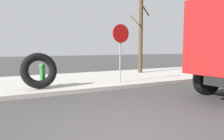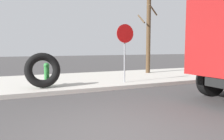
# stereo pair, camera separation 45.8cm
# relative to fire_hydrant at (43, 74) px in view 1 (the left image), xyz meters

# --- Properties ---
(ground_plane) EXTENTS (80.00, 80.00, 0.00)m
(ground_plane) POSITION_rel_fire_hydrant_xyz_m (0.30, -5.13, -0.62)
(ground_plane) COLOR #423F3F
(sidewalk_curb) EXTENTS (36.00, 5.00, 0.15)m
(sidewalk_curb) POSITION_rel_fire_hydrant_xyz_m (0.30, 1.37, -0.54)
(sidewalk_curb) COLOR #BCB7AD
(sidewalk_curb) RESTS_ON ground
(fire_hydrant) EXTENTS (0.22, 0.49, 0.88)m
(fire_hydrant) POSITION_rel_fire_hydrant_xyz_m (0.00, 0.00, 0.00)
(fire_hydrant) COLOR #2D8438
(fire_hydrant) RESTS_ON sidewalk_curb
(loose_tire) EXTENTS (1.26, 0.50, 1.28)m
(loose_tire) POSITION_rel_fire_hydrant_xyz_m (-0.20, -0.38, 0.17)
(loose_tire) COLOR black
(loose_tire) RESTS_ON sidewalk_curb
(stop_sign) EXTENTS (0.76, 0.08, 2.39)m
(stop_sign) POSITION_rel_fire_hydrant_xyz_m (3.08, -0.41, 1.20)
(stop_sign) COLOR gray
(stop_sign) RESTS_ON sidewalk_curb
(bare_tree) EXTENTS (1.24, 1.35, 5.01)m
(bare_tree) POSITION_rel_fire_hydrant_xyz_m (5.97, 2.24, 2.10)
(bare_tree) COLOR #4C3823
(bare_tree) RESTS_ON sidewalk_curb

